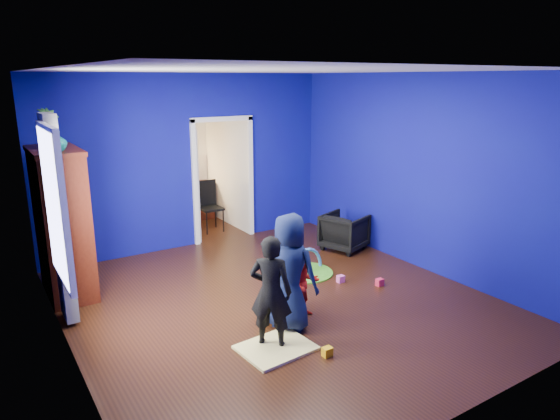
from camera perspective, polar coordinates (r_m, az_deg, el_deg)
floor at (r=6.59m, az=-0.26°, el=-10.42°), size 5.00×5.50×0.01m
ceiling at (r=5.96m, az=-0.29°, el=15.68°), size 5.00×5.50×0.01m
wall_back at (r=8.52m, az=-10.25°, el=5.41°), size 5.00×0.02×2.90m
wall_front at (r=4.15m, az=20.56°, el=-5.33°), size 5.00×0.02×2.90m
wall_left at (r=5.26m, az=-23.95°, el=-1.48°), size 0.02×5.50×2.90m
wall_right at (r=7.72m, az=15.66°, el=4.12°), size 0.02×5.50×2.90m
alcove at (r=9.58m, az=-8.90°, el=5.29°), size 1.00×1.75×2.50m
armchair at (r=8.48m, az=7.36°, el=-2.46°), size 0.86×0.85×0.62m
child_black at (r=5.34m, az=-1.06°, el=-9.34°), size 0.54×0.53×1.25m
child_navy at (r=5.70m, az=1.06°, el=-7.09°), size 0.73×0.80×1.37m
toddler_red at (r=6.07m, az=2.69°, el=-8.38°), size 0.47×0.40×0.84m
vase at (r=6.61m, az=-24.18°, el=7.19°), size 0.29×0.29×0.24m
potted_plant at (r=7.11m, az=-24.95°, el=8.56°), size 0.36×0.36×0.49m
tv_armoire at (r=7.10m, az=-23.63°, el=-1.39°), size 0.58×1.14×1.96m
crt_tv at (r=7.10m, az=-23.35°, el=-1.03°), size 0.46×0.70×0.54m
yellow_blanket at (r=5.55m, az=-0.46°, el=-15.46°), size 0.79×0.66×0.03m
hopper_ball at (r=6.06m, az=-0.69°, el=-10.57°), size 0.42×0.42×0.42m
kid_chair at (r=6.22m, az=0.45°, el=-9.51°), size 0.30×0.30×0.50m
play_mat at (r=7.49m, az=2.91°, el=-7.14°), size 0.82×0.82×0.02m
toy_arch at (r=7.49m, az=2.91°, el=-7.07°), size 0.73×0.21×0.74m
window_left at (r=5.58m, az=-24.49°, el=0.39°), size 0.03×0.95×1.55m
curtain at (r=6.19m, az=-23.92°, el=-1.08°), size 0.14×0.42×2.40m
doorway at (r=8.84m, az=-6.54°, el=3.25°), size 1.16×0.10×2.10m
study_desk at (r=10.33m, az=-10.14°, el=0.97°), size 0.88×0.44×0.75m
desk_monitor at (r=10.32m, az=-10.54°, el=4.20°), size 0.40×0.05×0.32m
desk_lamp at (r=10.17m, az=-11.87°, el=3.86°), size 0.14×0.14×0.14m
folding_chair at (r=9.45m, az=-7.91°, el=0.30°), size 0.40×0.40×0.92m
book_shelf at (r=10.17m, az=-10.81°, el=10.13°), size 0.88×0.24×0.04m
toy_0 at (r=7.18m, az=11.32°, el=-8.11°), size 0.10×0.08×0.10m
toy_1 at (r=8.65m, az=7.89°, el=-3.90°), size 0.11×0.11×0.11m
toy_2 at (r=5.43m, az=5.42°, el=-15.84°), size 0.10×0.08×0.10m
toy_3 at (r=7.70m, az=1.36°, el=-6.14°), size 0.11×0.11×0.11m
toy_4 at (r=7.20m, az=6.94°, el=-7.82°), size 0.10×0.08×0.10m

